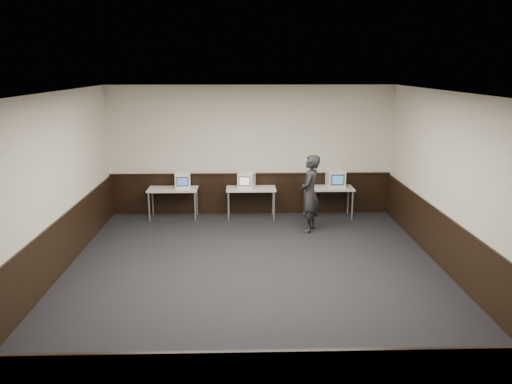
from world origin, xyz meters
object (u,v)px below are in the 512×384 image
(desk_right, at_px, (328,190))
(emac_right, at_px, (336,179))
(emac_center, at_px, (246,180))
(person, at_px, (310,194))
(desk_center, at_px, (251,191))
(emac_left, at_px, (183,181))
(desk_left, at_px, (173,191))

(desk_right, height_order, emac_right, emac_right)
(emac_center, relative_size, emac_right, 0.99)
(desk_right, height_order, person, person)
(desk_center, bearing_deg, emac_left, 178.80)
(desk_left, bearing_deg, person, -18.68)
(emac_center, bearing_deg, desk_right, 13.12)
(desk_center, height_order, person, person)
(emac_center, bearing_deg, person, -24.38)
(person, bearing_deg, desk_left, -88.76)
(desk_center, distance_m, emac_left, 1.68)
(desk_right, bearing_deg, desk_center, 180.00)
(desk_right, distance_m, person, 1.25)
(desk_center, bearing_deg, emac_center, 171.10)
(desk_left, height_order, emac_left, emac_left)
(desk_right, xyz_separation_m, emac_right, (0.17, 0.02, 0.28))
(person, bearing_deg, desk_center, -109.92)
(desk_center, bearing_deg, person, -39.85)
(desk_center, relative_size, emac_center, 2.56)
(desk_left, bearing_deg, emac_right, 0.32)
(desk_left, xyz_separation_m, emac_left, (0.24, 0.03, 0.26))
(desk_right, distance_m, emac_right, 0.33)
(desk_left, bearing_deg, emac_center, 0.56)
(emac_right, bearing_deg, desk_left, 176.80)
(desk_center, distance_m, emac_right, 2.09)
(emac_left, xyz_separation_m, emac_right, (3.73, -0.01, 0.03))
(person, bearing_deg, desk_right, 170.63)
(desk_right, distance_m, emac_left, 3.57)
(desk_left, height_order, desk_center, same)
(emac_right, height_order, person, person)
(desk_left, height_order, desk_right, same)
(desk_left, bearing_deg, desk_right, 0.00)
(desk_left, distance_m, emac_left, 0.35)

